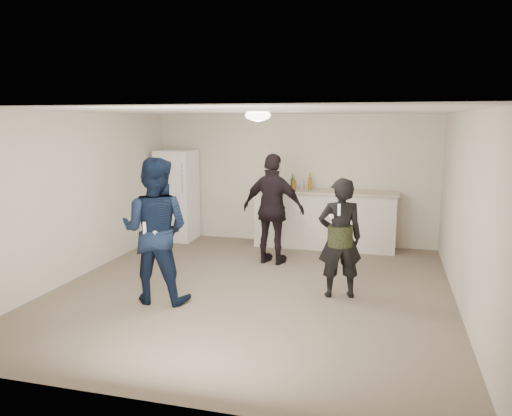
% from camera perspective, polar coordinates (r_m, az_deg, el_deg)
% --- Properties ---
extents(floor, '(6.00, 6.00, 0.00)m').
position_cam_1_polar(floor, '(7.20, -0.42, -9.31)').
color(floor, '#6B5B4C').
rests_on(floor, ground).
extents(ceiling, '(6.00, 6.00, 0.00)m').
position_cam_1_polar(ceiling, '(6.80, -0.44, 10.99)').
color(ceiling, silver).
rests_on(ceiling, wall_back).
extents(wall_back, '(6.00, 0.00, 6.00)m').
position_cam_1_polar(wall_back, '(9.79, 4.25, 3.31)').
color(wall_back, beige).
rests_on(wall_back, floor).
extents(wall_front, '(6.00, 0.00, 6.00)m').
position_cam_1_polar(wall_front, '(4.15, -11.58, -6.03)').
color(wall_front, beige).
rests_on(wall_front, floor).
extents(wall_left, '(0.00, 6.00, 6.00)m').
position_cam_1_polar(wall_left, '(8.06, -19.63, 1.34)').
color(wall_left, beige).
rests_on(wall_left, floor).
extents(wall_right, '(0.00, 6.00, 6.00)m').
position_cam_1_polar(wall_right, '(6.72, 22.81, -0.49)').
color(wall_right, beige).
rests_on(wall_right, floor).
extents(counter, '(2.60, 0.56, 1.05)m').
position_cam_1_polar(counter, '(9.48, 7.83, -1.41)').
color(counter, silver).
rests_on(counter, floor).
extents(counter_top, '(2.68, 0.64, 0.04)m').
position_cam_1_polar(counter_top, '(9.39, 7.90, 1.85)').
color(counter_top, '#BCA991').
rests_on(counter_top, counter).
extents(fridge, '(0.70, 0.70, 1.80)m').
position_cam_1_polar(fridge, '(10.14, -9.00, 1.45)').
color(fridge, white).
rests_on(fridge, floor).
extents(fridge_handle, '(0.02, 0.02, 0.60)m').
position_cam_1_polar(fridge_handle, '(9.64, -8.44, 3.43)').
color(fridge_handle, silver).
rests_on(fridge_handle, fridge).
extents(ceiling_dome, '(0.36, 0.36, 0.16)m').
position_cam_1_polar(ceiling_dome, '(7.09, 0.21, 10.54)').
color(ceiling_dome, white).
rests_on(ceiling_dome, ceiling).
extents(shaker, '(0.08, 0.08, 0.17)m').
position_cam_1_polar(shaker, '(9.66, 2.74, 2.79)').
color(shaker, silver).
rests_on(shaker, counter_top).
extents(man, '(0.98, 0.79, 1.92)m').
position_cam_1_polar(man, '(6.67, -11.44, -2.53)').
color(man, '#0F2140').
rests_on(man, floor).
extents(woman, '(0.69, 0.55, 1.64)m').
position_cam_1_polar(woman, '(6.82, 9.58, -3.41)').
color(woman, black).
rests_on(woman, floor).
extents(camo_shorts, '(0.34, 0.34, 0.28)m').
position_cam_1_polar(camo_shorts, '(6.81, 9.59, -3.15)').
color(camo_shorts, '#2B3719').
rests_on(camo_shorts, woman).
extents(spectator, '(1.15, 0.64, 1.85)m').
position_cam_1_polar(spectator, '(8.29, 1.98, -0.15)').
color(spectator, black).
rests_on(spectator, floor).
extents(remote_man, '(0.04, 0.04, 0.15)m').
position_cam_1_polar(remote_man, '(6.41, -12.58, -2.24)').
color(remote_man, silver).
rests_on(remote_man, man).
extents(nunchuk_man, '(0.07, 0.07, 0.07)m').
position_cam_1_polar(nunchuk_man, '(6.40, -11.48, -2.87)').
color(nunchuk_man, white).
rests_on(nunchuk_man, man).
extents(remote_woman, '(0.04, 0.04, 0.15)m').
position_cam_1_polar(remote_woman, '(6.49, 9.48, -0.19)').
color(remote_woman, white).
rests_on(remote_woman, woman).
extents(nunchuk_woman, '(0.07, 0.07, 0.07)m').
position_cam_1_polar(nunchuk_woman, '(6.54, 8.61, -0.97)').
color(nunchuk_woman, white).
rests_on(nunchuk_woman, woman).
extents(bottle_cluster, '(0.40, 0.33, 0.25)m').
position_cam_1_polar(bottle_cluster, '(9.44, 5.01, 2.73)').
color(bottle_cluster, '#8F5414').
rests_on(bottle_cluster, counter_top).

